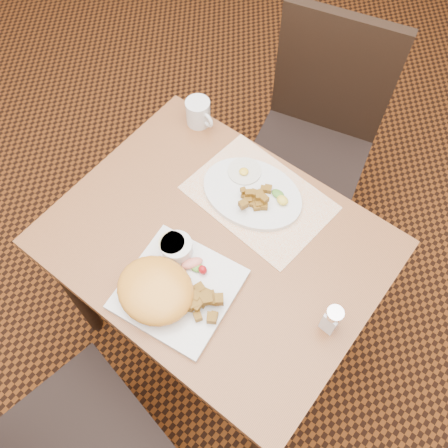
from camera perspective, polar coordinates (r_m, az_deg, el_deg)
ground at (r=2.09m, az=-0.62°, el=-11.63°), size 8.00×8.00×0.00m
table at (r=1.49m, az=-0.86°, el=-3.96°), size 0.90×0.70×0.75m
chair_far at (r=1.92m, az=10.42°, el=10.28°), size 0.51×0.52×0.97m
placemat at (r=1.47m, az=4.02°, el=3.01°), size 0.42×0.32×0.00m
plate_square at (r=1.33m, az=-5.21°, el=-7.43°), size 0.32×0.32×0.02m
plate_oval at (r=1.46m, az=3.23°, el=3.52°), size 0.33×0.26×0.02m
hollandaise_mound at (r=1.29m, az=-7.88°, el=-7.46°), size 0.21×0.18×0.08m
ramekin at (r=1.34m, az=-5.47°, el=-2.69°), size 0.09×0.09×0.05m
garnish_sq at (r=1.33m, az=-3.27°, el=-4.77°), size 0.08×0.07×0.03m
fried_egg at (r=1.49m, az=2.34°, el=6.05°), size 0.10×0.10×0.02m
garnish_ov at (r=1.44m, az=6.49°, el=3.00°), size 0.06×0.04×0.02m
salt_shaker at (r=1.28m, az=12.24°, el=-10.57°), size 0.04×0.04×0.10m
coffee_mug at (r=1.61m, az=-2.92°, el=12.59°), size 0.11×0.08×0.09m
home_fries_sq at (r=1.28m, az=-2.37°, el=-8.82°), size 0.11×0.09×0.04m
home_fries_ov at (r=1.43m, az=3.66°, el=3.02°), size 0.10×0.12×0.04m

